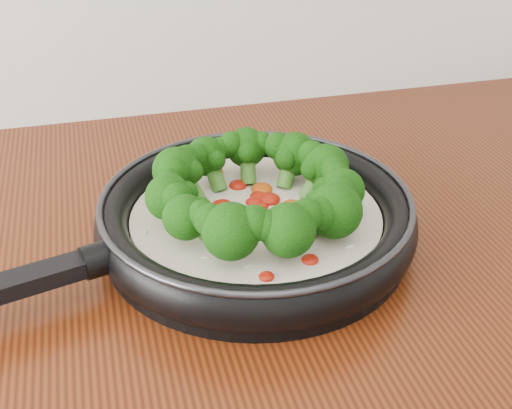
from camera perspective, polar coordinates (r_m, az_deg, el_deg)
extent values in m
cylinder|color=black|center=(0.77, 0.00, -2.77)|extent=(0.42, 0.42, 0.01)
torus|color=black|center=(0.76, 0.00, -1.07)|extent=(0.45, 0.45, 0.04)
torus|color=#2D2D33|center=(0.74, 0.00, 0.54)|extent=(0.43, 0.43, 0.01)
cube|color=black|center=(0.68, -20.97, -6.72)|extent=(0.21, 0.08, 0.02)
cylinder|color=black|center=(0.70, -13.38, -4.62)|extent=(0.04, 0.04, 0.04)
cylinder|color=silver|center=(0.76, 0.00, -1.57)|extent=(0.35, 0.35, 0.02)
ellipsoid|color=#AF1608|center=(0.81, -1.57, 1.66)|extent=(0.03, 0.03, 0.01)
ellipsoid|color=#AF1608|center=(0.79, 6.17, 0.58)|extent=(0.03, 0.03, 0.01)
ellipsoid|color=#CF4C0D|center=(0.77, 3.04, -0.13)|extent=(0.03, 0.03, 0.01)
ellipsoid|color=#AF1608|center=(0.68, 4.67, -4.77)|extent=(0.02, 0.02, 0.01)
ellipsoid|color=#AF1608|center=(0.78, 1.15, 0.43)|extent=(0.04, 0.04, 0.01)
ellipsoid|color=#CF4C0D|center=(0.71, 4.55, -2.73)|extent=(0.02, 0.02, 0.01)
ellipsoid|color=#AF1608|center=(0.76, -7.20, -0.49)|extent=(0.02, 0.02, 0.01)
ellipsoid|color=#AF1608|center=(0.73, -2.44, -1.93)|extent=(0.03, 0.03, 0.01)
ellipsoid|color=#CF4C0D|center=(0.80, 0.51, 1.33)|extent=(0.03, 0.03, 0.01)
ellipsoid|color=#AF1608|center=(0.76, 0.40, -0.20)|extent=(0.03, 0.03, 0.01)
ellipsoid|color=#AF1608|center=(0.78, 0.18, 0.71)|extent=(0.03, 0.03, 0.01)
ellipsoid|color=#CF4C0D|center=(0.75, 1.06, -0.85)|extent=(0.03, 0.03, 0.01)
ellipsoid|color=#AF1608|center=(0.73, -3.40, -2.05)|extent=(0.03, 0.03, 0.01)
ellipsoid|color=#AF1608|center=(0.74, 3.09, -1.36)|extent=(0.03, 0.03, 0.01)
ellipsoid|color=#CF4C0D|center=(0.74, 1.10, -1.44)|extent=(0.03, 0.03, 0.01)
ellipsoid|color=#AF1608|center=(0.77, -0.19, 0.21)|extent=(0.02, 0.02, 0.01)
ellipsoid|color=#AF1608|center=(0.77, -2.93, -0.17)|extent=(0.04, 0.04, 0.01)
ellipsoid|color=#CF4C0D|center=(0.84, -3.55, 2.81)|extent=(0.03, 0.03, 0.01)
ellipsoid|color=#AF1608|center=(0.65, 0.91, -6.23)|extent=(0.02, 0.02, 0.01)
ellipsoid|color=white|center=(0.77, -5.02, 0.06)|extent=(0.01, 0.01, 0.00)
ellipsoid|color=white|center=(0.78, 8.25, 0.11)|extent=(0.01, 0.01, 0.00)
ellipsoid|color=white|center=(0.76, 8.28, -0.76)|extent=(0.01, 0.01, 0.00)
ellipsoid|color=white|center=(0.77, -2.21, 0.11)|extent=(0.01, 0.01, 0.00)
ellipsoid|color=white|center=(0.78, -0.57, 0.48)|extent=(0.01, 0.01, 0.00)
ellipsoid|color=white|center=(0.78, 2.62, 0.40)|extent=(0.01, 0.01, 0.00)
ellipsoid|color=white|center=(0.72, -6.38, -2.38)|extent=(0.01, 0.01, 0.00)
ellipsoid|color=white|center=(0.72, 1.47, -2.49)|extent=(0.01, 0.01, 0.00)
ellipsoid|color=white|center=(0.73, -9.50, -2.36)|extent=(0.01, 0.01, 0.00)
ellipsoid|color=white|center=(0.70, -3.43, -3.53)|extent=(0.01, 0.01, 0.00)
ellipsoid|color=white|center=(0.83, 3.28, 2.19)|extent=(0.01, 0.01, 0.00)
ellipsoid|color=white|center=(0.77, -1.35, -0.07)|extent=(0.01, 0.01, 0.00)
ellipsoid|color=white|center=(0.70, 8.08, -3.62)|extent=(0.01, 0.01, 0.00)
ellipsoid|color=white|center=(0.67, -0.63, -5.42)|extent=(0.01, 0.01, 0.00)
ellipsoid|color=white|center=(0.79, 9.04, 0.39)|extent=(0.01, 0.01, 0.00)
ellipsoid|color=white|center=(0.68, -4.38, -4.61)|extent=(0.01, 0.01, 0.00)
ellipsoid|color=white|center=(0.79, -3.19, 0.52)|extent=(0.01, 0.01, 0.00)
ellipsoid|color=white|center=(0.75, 0.90, -0.74)|extent=(0.01, 0.01, 0.00)
ellipsoid|color=white|center=(0.75, 0.27, -0.63)|extent=(0.01, 0.01, 0.00)
ellipsoid|color=white|center=(0.81, -5.78, 1.52)|extent=(0.01, 0.01, 0.00)
ellipsoid|color=white|center=(0.70, -2.30, -3.50)|extent=(0.01, 0.01, 0.00)
ellipsoid|color=white|center=(0.69, -1.54, -4.01)|extent=(0.01, 0.01, 0.00)
cylinder|color=#51912F|center=(0.78, 4.92, 1.70)|extent=(0.04, 0.03, 0.04)
sphere|color=black|center=(0.78, 6.06, 3.26)|extent=(0.07, 0.07, 0.05)
sphere|color=black|center=(0.79, 4.83, 4.31)|extent=(0.04, 0.04, 0.03)
sphere|color=black|center=(0.76, 6.72, 3.02)|extent=(0.04, 0.04, 0.03)
sphere|color=black|center=(0.77, 4.87, 3.06)|extent=(0.03, 0.03, 0.03)
cylinder|color=#51912F|center=(0.81, 2.72, 2.66)|extent=(0.04, 0.04, 0.04)
sphere|color=black|center=(0.81, 3.32, 4.38)|extent=(0.07, 0.07, 0.05)
sphere|color=black|center=(0.81, 1.84, 5.08)|extent=(0.04, 0.04, 0.03)
sphere|color=black|center=(0.80, 4.51, 4.36)|extent=(0.04, 0.04, 0.03)
sphere|color=black|center=(0.79, 2.68, 3.96)|extent=(0.03, 0.03, 0.03)
cylinder|color=#51912F|center=(0.81, -0.70, 3.08)|extent=(0.02, 0.04, 0.04)
sphere|color=black|center=(0.82, -0.86, 4.96)|extent=(0.06, 0.06, 0.05)
sphere|color=black|center=(0.81, -2.14, 5.25)|extent=(0.04, 0.04, 0.03)
sphere|color=black|center=(0.82, 0.48, 5.32)|extent=(0.04, 0.04, 0.03)
sphere|color=black|center=(0.80, -0.70, 4.48)|extent=(0.03, 0.03, 0.02)
cylinder|color=#51912F|center=(0.80, -3.54, 2.45)|extent=(0.03, 0.04, 0.04)
sphere|color=black|center=(0.80, -4.35, 4.17)|extent=(0.06, 0.06, 0.05)
sphere|color=black|center=(0.79, -5.18, 4.21)|extent=(0.04, 0.04, 0.03)
sphere|color=black|center=(0.81, -3.12, 4.86)|extent=(0.03, 0.03, 0.03)
sphere|color=black|center=(0.79, -3.51, 3.81)|extent=(0.03, 0.03, 0.02)
cylinder|color=#51912F|center=(0.77, -5.55, 1.34)|extent=(0.04, 0.04, 0.04)
sphere|color=black|center=(0.77, -6.92, 2.94)|extent=(0.07, 0.07, 0.05)
sphere|color=black|center=(0.75, -7.20, 2.77)|extent=(0.04, 0.04, 0.03)
sphere|color=black|center=(0.78, -5.99, 3.99)|extent=(0.04, 0.04, 0.03)
sphere|color=black|center=(0.76, -5.57, 2.85)|extent=(0.03, 0.03, 0.03)
cylinder|color=#51912F|center=(0.73, -5.99, -0.59)|extent=(0.04, 0.02, 0.04)
sphere|color=black|center=(0.72, -7.57, 0.61)|extent=(0.06, 0.06, 0.05)
sphere|color=black|center=(0.70, -6.82, 0.56)|extent=(0.04, 0.04, 0.03)
sphere|color=black|center=(0.73, -7.50, 1.84)|extent=(0.04, 0.04, 0.03)
sphere|color=black|center=(0.72, -6.00, 0.99)|extent=(0.03, 0.03, 0.03)
cylinder|color=#51912F|center=(0.70, -4.80, -1.95)|extent=(0.04, 0.03, 0.04)
sphere|color=black|center=(0.68, -6.09, -1.10)|extent=(0.06, 0.06, 0.05)
sphere|color=black|center=(0.67, -4.75, -0.87)|extent=(0.04, 0.04, 0.03)
sphere|color=black|center=(0.70, -6.72, 0.09)|extent=(0.03, 0.03, 0.03)
sphere|color=black|center=(0.69, -4.77, -0.36)|extent=(0.03, 0.03, 0.02)
cylinder|color=#51912F|center=(0.68, -1.69, -2.98)|extent=(0.03, 0.04, 0.04)
sphere|color=black|center=(0.65, -2.18, -2.33)|extent=(0.07, 0.07, 0.06)
sphere|color=black|center=(0.65, -0.15, -1.62)|extent=(0.05, 0.05, 0.04)
sphere|color=black|center=(0.66, -3.93, -1.37)|extent=(0.04, 0.04, 0.03)
sphere|color=black|center=(0.67, -1.70, -1.25)|extent=(0.04, 0.04, 0.03)
cylinder|color=#51912F|center=(0.68, 2.16, -2.89)|extent=(0.02, 0.04, 0.04)
sphere|color=black|center=(0.65, 2.79, -2.22)|extent=(0.07, 0.07, 0.06)
sphere|color=black|center=(0.66, 4.29, -0.95)|extent=(0.04, 0.04, 0.03)
sphere|color=black|center=(0.65, 0.93, -1.84)|extent=(0.04, 0.04, 0.03)
sphere|color=black|center=(0.67, 2.17, -1.17)|extent=(0.03, 0.03, 0.03)
cylinder|color=#51912F|center=(0.71, 5.34, -1.52)|extent=(0.04, 0.04, 0.04)
sphere|color=black|center=(0.69, 6.78, -0.53)|extent=(0.07, 0.07, 0.06)
sphere|color=black|center=(0.71, 7.18, 1.02)|extent=(0.05, 0.05, 0.04)
sphere|color=black|center=(0.67, 5.60, -0.76)|extent=(0.04, 0.04, 0.03)
sphere|color=black|center=(0.70, 5.33, 0.09)|extent=(0.04, 0.04, 0.03)
cylinder|color=#51912F|center=(0.75, 6.01, -0.01)|extent=(0.04, 0.03, 0.04)
sphere|color=black|center=(0.74, 7.47, 1.21)|extent=(0.06, 0.06, 0.05)
sphere|color=black|center=(0.75, 6.93, 2.53)|extent=(0.04, 0.04, 0.03)
sphere|color=black|center=(0.72, 7.23, 0.95)|extent=(0.04, 0.04, 0.03)
sphere|color=black|center=(0.74, 5.92, 1.41)|extent=(0.03, 0.03, 0.02)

